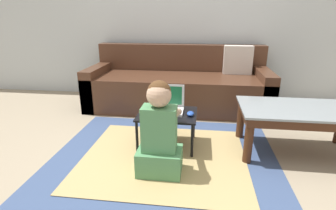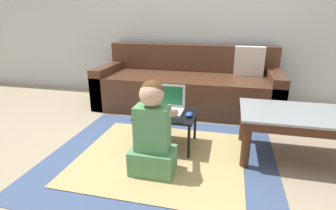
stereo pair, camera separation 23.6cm
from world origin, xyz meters
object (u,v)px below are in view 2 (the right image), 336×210
object	(u,v)px
laptop_desk	(167,117)
computer_mouse	(189,114)
person_seated	(152,132)
coffee_table	(305,121)
laptop	(167,107)
couch	(188,86)

from	to	relation	value
laptop_desk	computer_mouse	size ratio (longest dim) A/B	5.64
person_seated	computer_mouse	bearing A→B (deg)	62.84
coffee_table	laptop	size ratio (longest dim) A/B	3.40
person_seated	laptop	bearing A→B (deg)	91.11
computer_mouse	laptop_desk	bearing A→B (deg)	170.42
couch	laptop	world-z (taller)	couch
coffee_table	computer_mouse	xyz separation A→B (m)	(-0.93, -0.07, -0.01)
laptop	couch	bearing A→B (deg)	89.46
person_seated	laptop_desk	bearing A→B (deg)	90.08
couch	person_seated	xyz separation A→B (m)	(-0.00, -1.61, 0.06)
computer_mouse	person_seated	size ratio (longest dim) A/B	0.13
computer_mouse	person_seated	xyz separation A→B (m)	(-0.21, -0.41, -0.01)
laptop_desk	laptop	distance (m)	0.09
laptop	person_seated	world-z (taller)	person_seated
couch	coffee_table	distance (m)	1.61
coffee_table	laptop_desk	size ratio (longest dim) A/B	1.96
couch	person_seated	size ratio (longest dim) A/B	3.13
couch	laptop_desk	bearing A→B (deg)	-90.08
coffee_table	person_seated	size ratio (longest dim) A/B	1.40
laptop_desk	person_seated	xyz separation A→B (m)	(0.00, -0.44, 0.05)
couch	computer_mouse	size ratio (longest dim) A/B	24.67
coffee_table	computer_mouse	size ratio (longest dim) A/B	11.05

